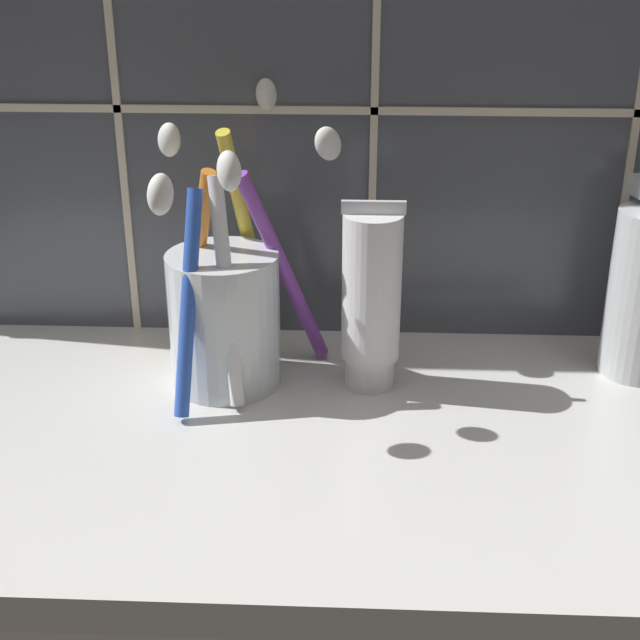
# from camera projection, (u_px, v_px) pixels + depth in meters

# --- Properties ---
(sink_counter) EXTENTS (0.67, 0.29, 0.02)m
(sink_counter) POSITION_uv_depth(u_px,v_px,m) (341.00, 447.00, 0.52)
(sink_counter) COLOR silver
(sink_counter) RESTS_ON ground
(tile_wall_backsplash) EXTENTS (0.77, 0.02, 0.47)m
(tile_wall_backsplash) POSITION_uv_depth(u_px,v_px,m) (350.00, 18.00, 0.56)
(tile_wall_backsplash) COLOR #4C515B
(tile_wall_backsplash) RESTS_ON ground
(toothbrush_cup) EXTENTS (0.12, 0.16, 0.18)m
(toothbrush_cup) POSITION_uv_depth(u_px,v_px,m) (226.00, 306.00, 0.55)
(toothbrush_cup) COLOR silver
(toothbrush_cup) RESTS_ON sink_counter
(toothpaste_tube) EXTENTS (0.04, 0.04, 0.12)m
(toothpaste_tube) POSITION_uv_depth(u_px,v_px,m) (371.00, 298.00, 0.55)
(toothpaste_tube) COLOR white
(toothpaste_tube) RESTS_ON sink_counter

